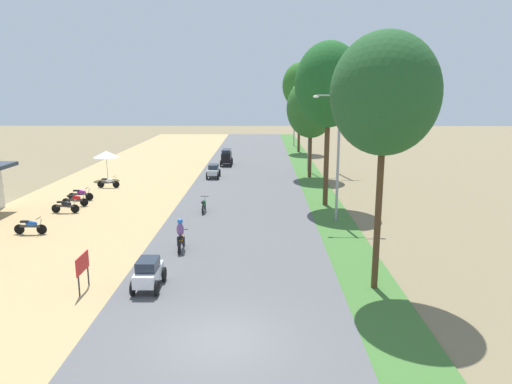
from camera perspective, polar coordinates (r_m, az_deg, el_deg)
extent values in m
plane|color=#7A6B4C|center=(15.99, -4.23, -17.43)|extent=(180.00, 180.00, 0.00)
cube|color=#565659|center=(15.97, -4.23, -17.30)|extent=(9.00, 140.00, 0.08)
cube|color=#3D6B2D|center=(16.53, 16.81, -16.79)|extent=(2.40, 140.00, 0.06)
cylinder|color=black|center=(28.79, -24.27, -4.10)|extent=(0.56, 0.06, 0.56)
cylinder|color=black|center=(29.33, -26.47, -4.01)|extent=(0.56, 0.06, 0.56)
cube|color=#333338|center=(29.01, -25.41, -3.71)|extent=(1.12, 0.12, 0.12)
ellipsoid|color=#1E4CA5|center=(28.94, -25.29, -3.45)|extent=(0.64, 0.28, 0.32)
cube|color=black|center=(29.07, -25.95, -3.20)|extent=(0.44, 0.20, 0.10)
cylinder|color=#A5A8AD|center=(28.74, -24.42, -3.58)|extent=(0.26, 0.05, 0.68)
cylinder|color=black|center=(28.68, -24.60, -2.86)|extent=(0.04, 0.54, 0.04)
cylinder|color=black|center=(32.85, -20.84, -1.88)|extent=(0.56, 0.06, 0.56)
cylinder|color=black|center=(33.33, -22.82, -1.84)|extent=(0.56, 0.06, 0.56)
cube|color=#333338|center=(33.04, -21.86, -1.56)|extent=(1.12, 0.12, 0.12)
ellipsoid|color=black|center=(32.98, -21.75, -1.32)|extent=(0.64, 0.28, 0.32)
cube|color=black|center=(33.09, -22.35, -1.11)|extent=(0.44, 0.20, 0.10)
cylinder|color=#A5A8AD|center=(32.81, -20.97, -1.42)|extent=(0.26, 0.05, 0.68)
cylinder|color=black|center=(32.75, -21.12, -0.79)|extent=(0.04, 0.54, 0.04)
cylinder|color=black|center=(34.48, -19.87, -1.16)|extent=(0.56, 0.06, 0.56)
cylinder|color=black|center=(34.93, -21.78, -1.14)|extent=(0.56, 0.06, 0.56)
cube|color=#333338|center=(34.66, -20.86, -0.86)|extent=(1.12, 0.12, 0.12)
ellipsoid|color=red|center=(34.60, -20.75, -0.64)|extent=(0.64, 0.28, 0.32)
cube|color=black|center=(34.71, -21.32, -0.44)|extent=(0.44, 0.20, 0.10)
cylinder|color=#A5A8AD|center=(34.44, -20.00, -0.72)|extent=(0.26, 0.05, 0.68)
cylinder|color=black|center=(34.38, -20.14, -0.12)|extent=(0.04, 0.54, 0.04)
cylinder|color=black|center=(36.14, -19.31, -0.53)|extent=(0.56, 0.06, 0.56)
cylinder|color=black|center=(36.58, -21.14, -0.52)|extent=(0.56, 0.06, 0.56)
cube|color=#333338|center=(36.32, -20.25, -0.24)|extent=(1.12, 0.12, 0.12)
ellipsoid|color=#8C1E8C|center=(36.26, -20.15, -0.03)|extent=(0.64, 0.28, 0.32)
cube|color=black|center=(36.37, -20.70, 0.16)|extent=(0.44, 0.20, 0.10)
cylinder|color=#A5A8AD|center=(36.10, -19.43, -0.11)|extent=(0.26, 0.05, 0.68)
cylinder|color=black|center=(36.05, -19.57, 0.47)|extent=(0.04, 0.54, 0.04)
cylinder|color=black|center=(40.11, -16.40, 0.88)|extent=(0.56, 0.06, 0.56)
cylinder|color=black|center=(40.49, -18.08, 0.88)|extent=(0.56, 0.06, 0.56)
cube|color=#333338|center=(40.26, -17.26, 1.13)|extent=(1.12, 0.12, 0.12)
ellipsoid|color=silver|center=(40.21, -17.17, 1.33)|extent=(0.64, 0.28, 0.32)
cube|color=black|center=(40.30, -17.66, 1.49)|extent=(0.44, 0.20, 0.10)
cylinder|color=#A5A8AD|center=(40.08, -16.51, 1.26)|extent=(0.26, 0.05, 0.68)
cylinder|color=black|center=(40.03, -16.62, 1.78)|extent=(0.04, 0.54, 0.04)
cylinder|color=#262628|center=(19.90, -20.42, -10.54)|extent=(0.06, 0.06, 0.80)
cylinder|color=#262628|center=(20.77, -19.43, -9.50)|extent=(0.06, 0.06, 0.80)
cube|color=red|center=(20.07, -20.07, -8.02)|extent=(0.04, 1.30, 0.70)
cylinder|color=#99999E|center=(43.90, -17.40, 2.79)|extent=(0.05, 0.05, 2.10)
cone|color=white|center=(43.73, -17.50, 4.34)|extent=(2.20, 2.20, 0.55)
cylinder|color=#4C351E|center=(19.18, 14.43, -2.16)|extent=(0.26, 0.26, 6.40)
ellipsoid|color=#225125|center=(18.61, 15.17, 11.28)|extent=(4.06, 4.06, 4.59)
cylinder|color=#4C351E|center=(32.68, 8.43, 4.11)|extent=(0.34, 0.34, 6.57)
ellipsoid|color=#1C5521|center=(32.36, 8.71, 12.60)|extent=(4.47, 4.47, 5.60)
cylinder|color=#4C351E|center=(43.16, 6.48, 4.89)|extent=(0.32, 0.32, 4.73)
ellipsoid|color=#285C24|center=(42.85, 6.61, 9.94)|extent=(4.32, 4.32, 5.23)
cylinder|color=#4C351E|center=(60.63, 5.17, 7.98)|extent=(0.32, 0.32, 6.73)
ellipsoid|color=#286422|center=(60.46, 5.26, 12.60)|extent=(4.29, 4.29, 5.55)
cylinder|color=gray|center=(28.52, 9.80, 3.94)|extent=(0.16, 0.16, 7.62)
cylinder|color=gray|center=(28.14, 8.64, 11.36)|extent=(1.40, 0.08, 0.08)
ellipsoid|color=silver|center=(28.05, 7.19, 11.26)|extent=(0.36, 0.20, 0.14)
cylinder|color=gray|center=(28.36, 11.50, 11.26)|extent=(1.40, 0.08, 0.08)
ellipsoid|color=silver|center=(28.50, 12.90, 11.06)|extent=(0.36, 0.20, 0.14)
cylinder|color=gray|center=(46.08, 6.36, 7.51)|extent=(0.16, 0.16, 8.18)
cylinder|color=gray|center=(45.86, 5.59, 12.44)|extent=(1.40, 0.08, 0.08)
ellipsoid|color=silver|center=(45.81, 4.69, 12.37)|extent=(0.36, 0.20, 0.14)
cylinder|color=gray|center=(46.00, 7.36, 12.40)|extent=(1.40, 0.08, 0.08)
ellipsoid|color=silver|center=(46.08, 8.25, 12.28)|extent=(0.36, 0.20, 0.14)
cylinder|color=gray|center=(67.01, 4.60, 9.03)|extent=(0.16, 0.16, 8.21)
cylinder|color=gray|center=(66.86, 4.05, 12.42)|extent=(1.40, 0.08, 0.08)
ellipsoid|color=silver|center=(66.82, 3.44, 12.37)|extent=(0.36, 0.20, 0.14)
cylinder|color=gray|center=(66.95, 5.27, 12.40)|extent=(1.40, 0.08, 0.08)
ellipsoid|color=silver|center=(67.01, 5.88, 12.33)|extent=(0.36, 0.20, 0.14)
cylinder|color=brown|center=(45.57, 9.90, 7.55)|extent=(0.20, 0.20, 8.61)
cube|color=#473323|center=(45.43, 10.08, 12.33)|extent=(1.80, 0.10, 0.10)
cube|color=silver|center=(19.76, -12.73, -9.59)|extent=(0.84, 1.95, 0.50)
cube|color=#232B38|center=(19.55, -12.83, -8.42)|extent=(0.77, 1.10, 0.40)
cylinder|color=black|center=(20.60, -13.53, -9.54)|extent=(0.10, 0.60, 0.60)
cylinder|color=black|center=(20.40, -10.94, -9.64)|extent=(0.10, 0.60, 0.60)
cylinder|color=black|center=(19.35, -14.55, -11.06)|extent=(0.10, 0.60, 0.60)
cylinder|color=black|center=(19.13, -11.78, -11.20)|extent=(0.10, 0.60, 0.60)
cube|color=#B7BCC1|center=(42.87, -5.12, 2.47)|extent=(0.88, 2.25, 0.44)
cube|color=#232B38|center=(42.90, -5.12, 3.05)|extent=(0.81, 1.30, 0.40)
cylinder|color=black|center=(43.76, -5.65, 2.33)|extent=(0.11, 0.64, 0.64)
cylinder|color=black|center=(43.66, -4.36, 2.33)|extent=(0.11, 0.64, 0.64)
cylinder|color=black|center=(42.17, -5.89, 1.94)|extent=(0.11, 0.64, 0.64)
cylinder|color=black|center=(42.07, -4.55, 1.95)|extent=(0.11, 0.64, 0.64)
cube|color=black|center=(49.71, -3.55, 4.17)|extent=(0.95, 2.40, 0.95)
cube|color=#232B38|center=(49.72, -3.55, 4.93)|extent=(0.87, 2.00, 0.35)
cylinder|color=black|center=(50.67, -4.08, 3.74)|extent=(0.12, 0.68, 0.68)
cylinder|color=black|center=(50.60, -2.87, 3.74)|extent=(0.12, 0.68, 0.68)
cylinder|color=black|center=(48.97, -4.24, 3.44)|extent=(0.12, 0.68, 0.68)
cylinder|color=black|center=(48.89, -2.99, 3.44)|extent=(0.12, 0.68, 0.68)
cylinder|color=black|center=(24.56, -8.68, -5.78)|extent=(0.06, 0.56, 0.56)
cylinder|color=black|center=(23.41, -9.16, -6.72)|extent=(0.06, 0.56, 0.56)
cube|color=#333338|center=(23.93, -8.93, -5.83)|extent=(0.12, 1.12, 0.12)
ellipsoid|color=orange|center=(23.96, -8.91, -5.45)|extent=(0.28, 0.64, 0.32)
cube|color=black|center=(23.59, -9.06, -5.44)|extent=(0.20, 0.44, 0.10)
cylinder|color=#A5A8AD|center=(24.43, -8.72, -5.22)|extent=(0.05, 0.26, 0.68)
cylinder|color=black|center=(24.26, -8.77, -4.43)|extent=(0.54, 0.04, 0.04)
ellipsoid|color=#724C8C|center=(23.54, -9.06, -4.46)|extent=(0.36, 0.28, 0.64)
sphere|color=blue|center=(23.47, -9.08, -3.49)|extent=(0.28, 0.28, 0.28)
cylinder|color=#2D2D38|center=(23.85, -9.30, -5.85)|extent=(0.12, 0.12, 0.48)
cylinder|color=#2D2D38|center=(23.81, -8.64, -5.87)|extent=(0.12, 0.12, 0.48)
cylinder|color=black|center=(31.68, -6.13, -1.60)|extent=(0.06, 0.56, 0.56)
cylinder|color=black|center=(30.48, -6.40, -2.15)|extent=(0.06, 0.56, 0.56)
cube|color=#333338|center=(31.04, -6.27, -1.55)|extent=(0.12, 1.12, 0.12)
ellipsoid|color=#14722D|center=(31.08, -6.25, -1.26)|extent=(0.28, 0.64, 0.32)
cube|color=black|center=(30.70, -6.34, -1.20)|extent=(0.20, 0.44, 0.10)
cylinder|color=#A5A8AD|center=(31.56, -6.15, -1.15)|extent=(0.05, 0.26, 0.68)
cylinder|color=black|center=(31.41, -6.18, -0.51)|extent=(0.54, 0.04, 0.04)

